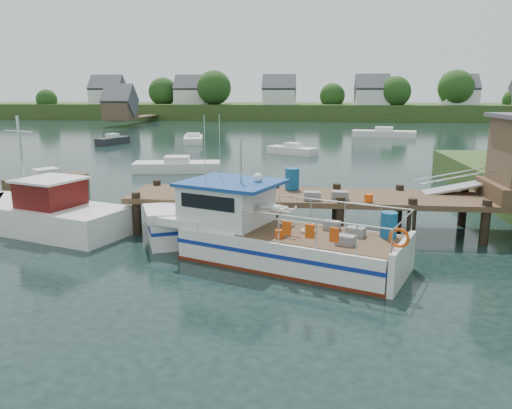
# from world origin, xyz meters

# --- Properties ---
(ground_plane) EXTENTS (160.00, 160.00, 0.00)m
(ground_plane) POSITION_xyz_m (0.00, 0.00, 0.00)
(ground_plane) COLOR black
(far_shore) EXTENTS (140.00, 42.55, 9.22)m
(far_shore) POSITION_xyz_m (0.01, 82.37, 2.10)
(far_shore) COLOR #334B1F
(far_shore) RESTS_ON ground
(dock) EXTENTS (16.60, 3.00, 4.78)m
(dock) POSITION_xyz_m (6.51, 0.01, 2.24)
(dock) COLOR #513926
(dock) RESTS_ON ground
(lobster_boat) EXTENTS (9.18, 5.55, 4.55)m
(lobster_boat) POSITION_xyz_m (-0.71, -3.52, 0.82)
(lobster_boat) COLOR silver
(lobster_boat) RESTS_ON ground
(work_boat) EXTENTS (8.22, 4.68, 4.36)m
(work_boat) POSITION_xyz_m (-9.62, -1.12, 0.69)
(work_boat) COLOR silver
(work_boat) RESTS_ON ground
(moored_rowboat) EXTENTS (3.76, 4.09, 1.21)m
(moored_rowboat) POSITION_xyz_m (-13.23, 6.38, 0.45)
(moored_rowboat) COLOR #513926
(moored_rowboat) RESTS_ON ground
(moored_far) EXTENTS (7.53, 3.62, 1.23)m
(moored_far) POSITION_xyz_m (9.52, 41.24, 0.46)
(moored_far) COLOR silver
(moored_far) RESTS_ON ground
(moored_a) EXTENTS (5.97, 2.85, 1.06)m
(moored_a) POSITION_xyz_m (-7.87, 13.45, 0.39)
(moored_a) COLOR silver
(moored_a) RESTS_ON ground
(moored_b) EXTENTS (4.54, 3.65, 0.98)m
(moored_b) POSITION_xyz_m (-0.60, 23.90, 0.36)
(moored_b) COLOR silver
(moored_b) RESTS_ON ground
(moored_d) EXTENTS (3.06, 5.89, 0.95)m
(moored_d) POSITION_xyz_m (-11.39, 33.23, 0.35)
(moored_d) COLOR silver
(moored_d) RESTS_ON ground
(moored_e) EXTENTS (2.41, 4.20, 1.10)m
(moored_e) POSITION_xyz_m (-19.05, 30.22, 0.41)
(moored_e) COLOR black
(moored_e) RESTS_ON ground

